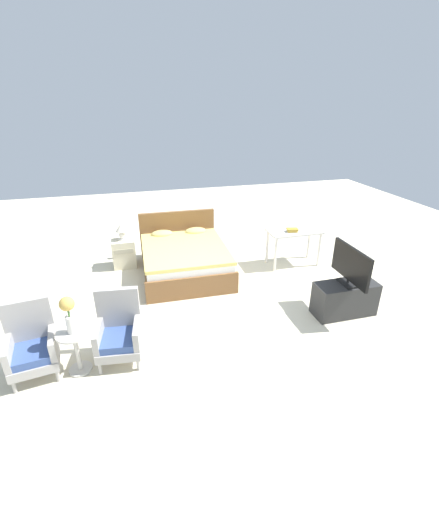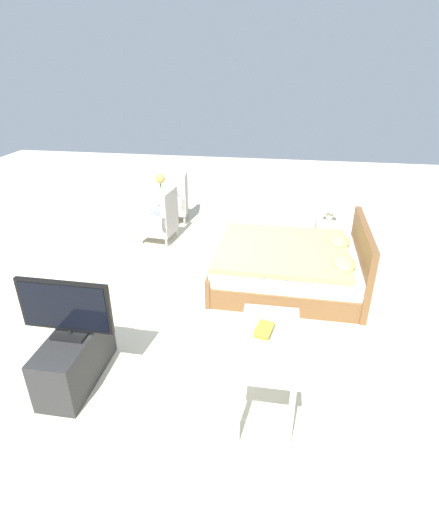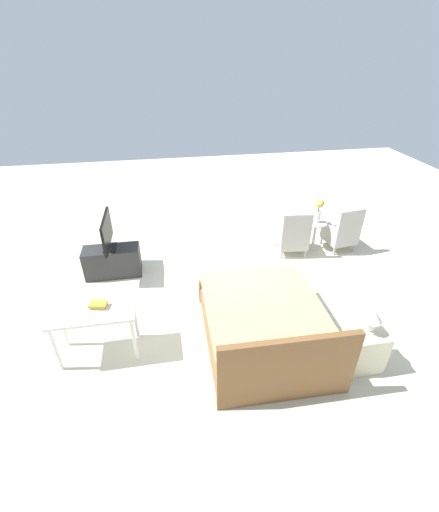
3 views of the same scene
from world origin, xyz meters
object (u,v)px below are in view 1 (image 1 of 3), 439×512
Objects in this scene: bed at (184,258)px; book_stack at (292,230)px; tv_flatscreen at (351,265)px; tv_stand at (345,299)px; side_table at (76,347)px; vanity_desk at (294,236)px; armchair_by_window_left at (32,346)px; armchair_by_window_right at (119,333)px; nightstand at (124,253)px; flower_vase at (68,311)px; table_lamp at (121,229)px.

book_stack is (2.11, -0.26, 0.46)m from bed.
tv_stand is at bearing 179.30° from tv_flatscreen.
vanity_desk is (3.89, 2.12, 0.26)m from side_table.
tv_flatscreen is at bearing 1.71° from armchair_by_window_left.
tv_flatscreen is (3.37, 0.13, 0.46)m from armchair_by_window_right.
armchair_by_window_left is 2.98m from nightstand.
bed reaches higher than book_stack.
bed is 3.04m from tv_flatscreen.
armchair_by_window_right is 1.93× the size of flower_vase.
table_lamp is 0.34× the size of tv_stand.
armchair_by_window_left is 1.60× the size of side_table.
bed is at bearing 173.04° from book_stack.
armchair_by_window_left reaches higher than book_stack.
side_table is at bearing -126.28° from bed.
table_lamp is (0.59, 2.90, -0.08)m from flower_vase.
side_table is 3.88m from tv_stand.
flower_vase is 4.34m from book_stack.
side_table is 2.40× the size of book_stack.
armchair_by_window_right is at bearing -118.71° from bed.
vanity_desk is at bearing 32.11° from book_stack.
tv_stand is at bearing 1.71° from armchair_by_window_left.
table_lamp is at bearing 141.20° from tv_stand.
armchair_by_window_right is 3.84× the size of book_stack.
vanity_desk is at bearing 24.30° from armchair_by_window_left.
flower_vase reaches higher than side_table.
armchair_by_window_right is 0.72m from flower_vase.
nightstand is 1.72× the size of table_lamp.
armchair_by_window_left is 0.96× the size of tv_stand.
table_lamp is 3.40m from vanity_desk.
armchair_by_window_right is 3.37m from tv_stand.
bed reaches higher than table_lamp.
side_table is 2.96m from nightstand.
nightstand is 4.25m from tv_flatscreen.
book_stack is at bearing 28.45° from side_table.
tv_stand is at bearing 3.85° from flower_vase.
tv_flatscreen is at bearing -0.70° from tv_stand.
tv_flatscreen is at bearing 3.85° from side_table.
tv_flatscreen reaches higher than side_table.
table_lamp is at bearing 78.53° from flower_vase.
bed is 1.26m from nightstand.
armchair_by_window_left is 0.88× the size of vanity_desk.
tv_stand is (3.87, 0.26, -0.10)m from side_table.
side_table reaches higher than nightstand.
armchair_by_window_left is 1.00× the size of armchair_by_window_right.
flower_vase reaches higher than table_lamp.
table_lamp reaches higher than vanity_desk.
armchair_by_window_left is at bearing -111.56° from table_lamp.
tv_flatscreen reaches higher than armchair_by_window_left.
tv_stand is 1.87m from book_stack.
side_table is 3.91m from tv_flatscreen.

